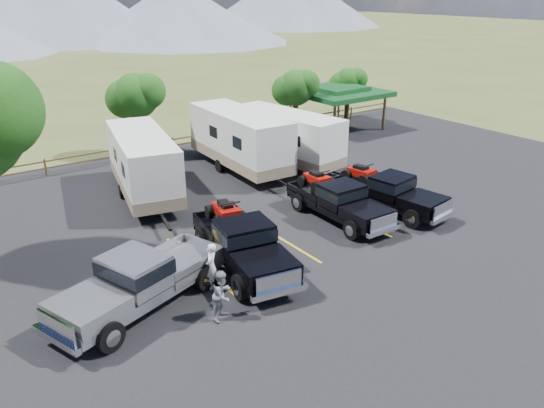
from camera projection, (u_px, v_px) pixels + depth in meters
ground at (381, 262)px, 20.99m from camera, size 320.00×320.00×0.00m
asphalt_lot at (330, 235)px, 23.23m from camera, size 44.00×34.00×0.04m
stall_lines at (315, 227)px, 23.98m from camera, size 12.12×5.50×0.01m
tree_ne_a at (295, 88)px, 37.28m from camera, size 3.11×2.92×4.76m
tree_ne_b at (348, 83)px, 41.41m from camera, size 2.77×2.59×4.27m
tree_north at (135, 96)px, 32.70m from camera, size 3.46×3.24×5.25m
rail_fence at (200, 138)px, 35.72m from camera, size 36.12×0.12×1.00m
pavilion at (338, 92)px, 39.71m from camera, size 6.20×6.20×3.22m
rig_left at (242, 241)px, 20.28m from camera, size 3.18×6.72×2.15m
rig_center at (338, 200)px, 24.45m from camera, size 2.22×5.97×1.98m
rig_right at (387, 191)px, 25.46m from camera, size 2.77×6.19×1.99m
trailer_left at (143, 165)px, 26.77m from camera, size 4.09×9.52×3.30m
trailer_center at (240, 140)px, 30.75m from camera, size 2.97×9.96×3.45m
trailer_right at (286, 138)px, 31.56m from camera, size 3.45×9.37×3.24m
pickup_silver at (140, 280)px, 17.63m from camera, size 6.91×4.14×1.98m
person_a at (211, 266)px, 18.82m from camera, size 0.74×0.74×1.74m
person_b at (222, 295)px, 17.09m from camera, size 1.05×0.97×1.72m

